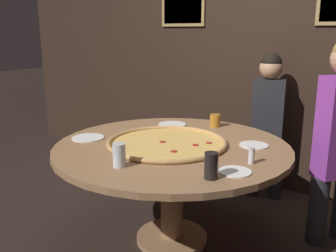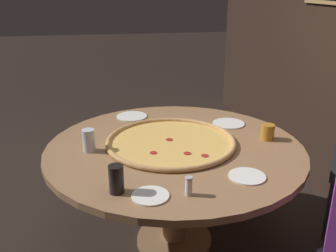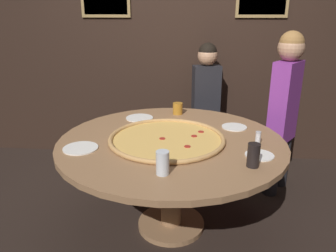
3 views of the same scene
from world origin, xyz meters
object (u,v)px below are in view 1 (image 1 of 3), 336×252
at_px(drink_cup_by_shaker, 211,166).
at_px(diner_side_right, 268,118).
at_px(drink_cup_near_right, 119,155).
at_px(white_plate_beside_cup, 235,172).
at_px(condiment_shaker, 251,156).
at_px(dining_table, 172,162).
at_px(white_plate_near_front, 254,145).
at_px(white_plate_left_side, 88,138).
at_px(giant_pizza, 167,143).
at_px(white_plate_far_back, 172,124).
at_px(drink_cup_centre_back, 215,120).

height_order(drink_cup_by_shaker, diner_side_right, diner_side_right).
distance_m(drink_cup_near_right, diner_side_right, 1.68).
distance_m(white_plate_beside_cup, condiment_shaker, 0.19).
bearing_deg(diner_side_right, drink_cup_near_right, 67.03).
xyz_separation_m(dining_table, white_plate_near_front, (0.48, 0.30, 0.13)).
bearing_deg(dining_table, white_plate_left_side, -159.52).
relative_size(condiment_shaker, diner_side_right, 0.07).
relative_size(giant_pizza, drink_cup_near_right, 6.01).
xyz_separation_m(white_plate_far_back, diner_side_right, (0.58, 0.66, 0.01)).
bearing_deg(diner_side_right, condiment_shaker, 92.31).
bearing_deg(drink_cup_by_shaker, dining_table, 142.93).
height_order(giant_pizza, condiment_shaker, condiment_shaker).
height_order(drink_cup_centre_back, white_plate_left_side, drink_cup_centre_back).
relative_size(drink_cup_near_right, condiment_shaker, 1.44).
height_order(dining_table, diner_side_right, diner_side_right).
distance_m(giant_pizza, drink_cup_centre_back, 0.64).
xyz_separation_m(dining_table, white_plate_far_back, (-0.31, 0.46, 0.13)).
relative_size(giant_pizza, white_plate_beside_cup, 4.54).
xyz_separation_m(giant_pizza, white_plate_near_front, (0.51, 0.32, -0.01)).
distance_m(drink_cup_by_shaker, condiment_shaker, 0.35).
relative_size(dining_table, diner_side_right, 1.23).
distance_m(drink_cup_by_shaker, white_plate_far_back, 1.19).
relative_size(giant_pizza, white_plate_far_back, 3.60).
bearing_deg(dining_table, diner_side_right, 76.53).
relative_size(dining_table, giant_pizza, 1.95).
relative_size(giant_pizza, drink_cup_centre_back, 8.20).
bearing_deg(white_plate_far_back, drink_cup_centre_back, 26.05).
bearing_deg(diner_side_right, drink_cup_centre_back, 49.12).
relative_size(giant_pizza, condiment_shaker, 8.62).
bearing_deg(giant_pizza, drink_cup_near_right, -87.40).
height_order(drink_cup_centre_back, condiment_shaker, drink_cup_centre_back).
distance_m(drink_cup_centre_back, drink_cup_near_right, 1.15).
relative_size(drink_cup_by_shaker, white_plate_near_front, 0.73).
xyz_separation_m(giant_pizza, condiment_shaker, (0.63, -0.03, 0.04)).
bearing_deg(drink_cup_by_shaker, condiment_shaker, 75.97).
xyz_separation_m(drink_cup_centre_back, white_plate_left_side, (-0.60, -0.84, -0.05)).
height_order(dining_table, white_plate_left_side, white_plate_left_side).
xyz_separation_m(giant_pizza, drink_cup_near_right, (0.02, -0.51, 0.06)).
bearing_deg(white_plate_far_back, white_plate_beside_cup, -37.82).
bearing_deg(drink_cup_centre_back, giant_pizza, -93.47).
xyz_separation_m(drink_cup_centre_back, condiment_shaker, (0.59, -0.67, -0.00)).
height_order(drink_cup_near_right, white_plate_left_side, drink_cup_near_right).
height_order(white_plate_near_front, white_plate_beside_cup, same).
distance_m(drink_cup_centre_back, white_plate_far_back, 0.36).
bearing_deg(diner_side_right, giant_pizza, 61.81).
bearing_deg(dining_table, drink_cup_centre_back, 89.30).
bearing_deg(white_plate_left_side, condiment_shaker, 8.29).
bearing_deg(drink_cup_near_right, diner_side_right, 80.50).
distance_m(dining_table, white_plate_beside_cup, 0.64).
distance_m(white_plate_left_side, white_plate_far_back, 0.74).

